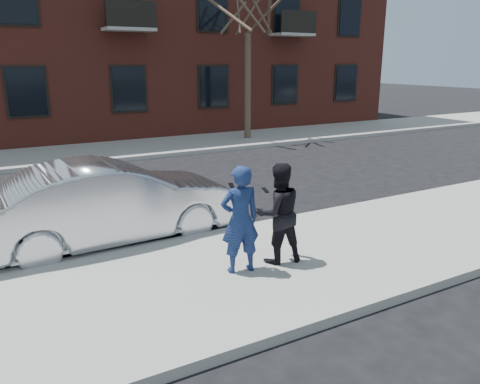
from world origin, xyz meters
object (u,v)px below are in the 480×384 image
silver_sedan (112,202)px  man_peacoat (278,213)px  street_tree (248,2)px  man_hoodie (240,220)px

silver_sedan → man_peacoat: 3.21m
street_tree → man_peacoat: size_ratio=4.18×
street_tree → silver_sedan: (-7.91, -8.70, -4.75)m
man_peacoat → street_tree: bearing=-108.9°
silver_sedan → man_hoodie: bearing=-155.7°
silver_sedan → man_peacoat: bearing=-144.0°
street_tree → man_peacoat: (-5.90, -11.20, -4.56)m
street_tree → silver_sedan: size_ratio=1.45×
man_hoodie → silver_sedan: bearing=-55.1°
silver_sedan → man_hoodie: 2.86m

